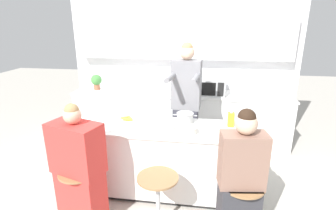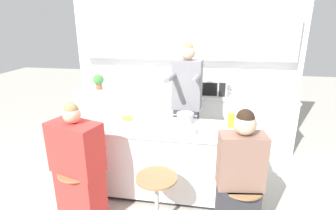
# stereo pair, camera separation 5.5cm
# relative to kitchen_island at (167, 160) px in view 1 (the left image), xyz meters

# --- Properties ---
(ground_plane) EXTENTS (16.00, 16.00, 0.00)m
(ground_plane) POSITION_rel_kitchen_island_xyz_m (0.00, 0.00, -0.45)
(ground_plane) COLOR #B2ADA3
(wall_back) EXTENTS (3.99, 0.22, 2.70)m
(wall_back) POSITION_rel_kitchen_island_xyz_m (0.00, 1.81, 1.09)
(wall_back) COLOR white
(wall_back) RESTS_ON ground_plane
(back_counter) EXTENTS (3.70, 0.64, 0.90)m
(back_counter) POSITION_rel_kitchen_island_xyz_m (0.00, 1.50, -0.00)
(back_counter) COLOR white
(back_counter) RESTS_ON ground_plane
(kitchen_island) EXTENTS (2.05, 0.65, 0.89)m
(kitchen_island) POSITION_rel_kitchen_island_xyz_m (0.00, 0.00, 0.00)
(kitchen_island) COLOR black
(kitchen_island) RESTS_ON ground_plane
(bar_stool_leftmost) EXTENTS (0.41, 0.41, 0.62)m
(bar_stool_leftmost) POSITION_rel_kitchen_island_xyz_m (-0.82, -0.65, -0.09)
(bar_stool_leftmost) COLOR #997047
(bar_stool_leftmost) RESTS_ON ground_plane
(bar_stool_center) EXTENTS (0.41, 0.41, 0.62)m
(bar_stool_center) POSITION_rel_kitchen_island_xyz_m (0.00, -0.63, -0.09)
(bar_stool_center) COLOR #997047
(bar_stool_center) RESTS_ON ground_plane
(bar_stool_rightmost) EXTENTS (0.41, 0.41, 0.62)m
(bar_stool_rightmost) POSITION_rel_kitchen_island_xyz_m (0.82, -0.63, -0.09)
(bar_stool_rightmost) COLOR #997047
(bar_stool_rightmost) RESTS_ON ground_plane
(person_cooking) EXTENTS (0.44, 0.62, 1.82)m
(person_cooking) POSITION_rel_kitchen_island_xyz_m (0.17, 0.62, 0.46)
(person_cooking) COLOR #383842
(person_cooking) RESTS_ON ground_plane
(person_wrapped_blanket) EXTENTS (0.58, 0.43, 1.35)m
(person_wrapped_blanket) POSITION_rel_kitchen_island_xyz_m (-0.82, -0.65, 0.17)
(person_wrapped_blanket) COLOR red
(person_wrapped_blanket) RESTS_ON ground_plane
(person_seated_near) EXTENTS (0.44, 0.31, 1.37)m
(person_seated_near) POSITION_rel_kitchen_island_xyz_m (0.79, -0.65, 0.18)
(person_seated_near) COLOR #333338
(person_seated_near) RESTS_ON ground_plane
(cooking_pot) EXTENTS (0.30, 0.21, 0.13)m
(cooking_pot) POSITION_rel_kitchen_island_xyz_m (0.20, 0.16, 0.50)
(cooking_pot) COLOR #B7BABC
(cooking_pot) RESTS_ON kitchen_island
(fruit_bowl) EXTENTS (0.21, 0.21, 0.08)m
(fruit_bowl) POSITION_rel_kitchen_island_xyz_m (0.02, -0.14, 0.48)
(fruit_bowl) COLOR white
(fruit_bowl) RESTS_ON kitchen_island
(mixing_bowl_steel) EXTENTS (0.20, 0.20, 0.08)m
(mixing_bowl_steel) POSITION_rel_kitchen_island_xyz_m (0.26, -0.15, 0.48)
(mixing_bowl_steel) COLOR silver
(mixing_bowl_steel) RESTS_ON kitchen_island
(coffee_cup_near) EXTENTS (0.12, 0.09, 0.10)m
(coffee_cup_near) POSITION_rel_kitchen_island_xyz_m (-0.19, -0.01, 0.49)
(coffee_cup_near) COLOR white
(coffee_cup_near) RESTS_ON kitchen_island
(banana_bunch) EXTENTS (0.19, 0.13, 0.06)m
(banana_bunch) POSITION_rel_kitchen_island_xyz_m (-0.53, 0.13, 0.47)
(banana_bunch) COLOR yellow
(banana_bunch) RESTS_ON kitchen_island
(juice_carton) EXTENTS (0.07, 0.07, 0.18)m
(juice_carton) POSITION_rel_kitchen_island_xyz_m (0.74, 0.13, 0.53)
(juice_carton) COLOR gold
(juice_carton) RESTS_ON kitchen_island
(microwave) EXTENTS (0.55, 0.38, 0.28)m
(microwave) POSITION_rel_kitchen_island_xyz_m (0.47, 1.46, 0.59)
(microwave) COLOR #B2B5B7
(microwave) RESTS_ON back_counter
(potted_plant) EXTENTS (0.19, 0.19, 0.27)m
(potted_plant) POSITION_rel_kitchen_island_xyz_m (-1.50, 1.50, 0.61)
(potted_plant) COLOR #93563D
(potted_plant) RESTS_ON back_counter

